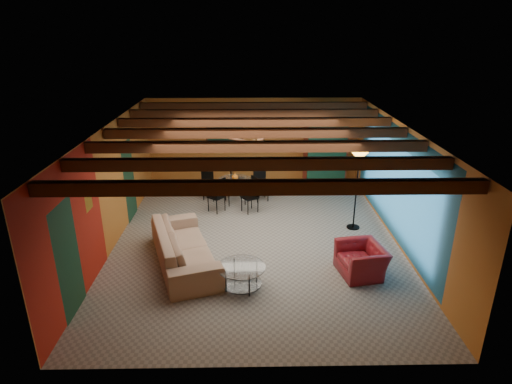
{
  "coord_description": "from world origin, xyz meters",
  "views": [
    {
      "loc": [
        -0.17,
        -8.99,
        4.72
      ],
      "look_at": [
        0.0,
        0.2,
        1.15
      ],
      "focal_mm": 30.15,
      "sensor_mm": 36.0,
      "label": 1
    }
  ],
  "objects_px": {
    "armoire": "(325,153)",
    "floor_lamp": "(356,191)",
    "dining_table": "(235,187)",
    "armchair": "(361,260)",
    "potted_plant": "(328,110)",
    "coffee_table": "(242,277)",
    "sofa": "(184,247)",
    "vase": "(235,167)"
  },
  "relations": [
    {
      "from": "coffee_table",
      "to": "floor_lamp",
      "type": "xyz_separation_m",
      "value": [
        2.75,
        2.58,
        0.75
      ]
    },
    {
      "from": "dining_table",
      "to": "armoire",
      "type": "xyz_separation_m",
      "value": [
        2.75,
        1.35,
        0.58
      ]
    },
    {
      "from": "coffee_table",
      "to": "dining_table",
      "type": "distance_m",
      "value": 4.28
    },
    {
      "from": "potted_plant",
      "to": "coffee_table",
      "type": "bearing_deg",
      "value": -114.11
    },
    {
      "from": "armoire",
      "to": "floor_lamp",
      "type": "xyz_separation_m",
      "value": [
        0.24,
        -3.05,
        -0.08
      ]
    },
    {
      "from": "sofa",
      "to": "dining_table",
      "type": "relative_size",
      "value": 1.44
    },
    {
      "from": "coffee_table",
      "to": "floor_lamp",
      "type": "relative_size",
      "value": 0.47
    },
    {
      "from": "sofa",
      "to": "vase",
      "type": "xyz_separation_m",
      "value": [
        0.98,
        3.34,
        0.67
      ]
    },
    {
      "from": "armchair",
      "to": "armoire",
      "type": "height_order",
      "value": "armoire"
    },
    {
      "from": "floor_lamp",
      "to": "vase",
      "type": "height_order",
      "value": "floor_lamp"
    },
    {
      "from": "sofa",
      "to": "armoire",
      "type": "distance_m",
      "value": 6.03
    },
    {
      "from": "sofa",
      "to": "armoire",
      "type": "xyz_separation_m",
      "value": [
        3.73,
        4.69,
        0.67
      ]
    },
    {
      "from": "vase",
      "to": "dining_table",
      "type": "bearing_deg",
      "value": 0.0
    },
    {
      "from": "coffee_table",
      "to": "vase",
      "type": "relative_size",
      "value": 4.88
    },
    {
      "from": "armchair",
      "to": "vase",
      "type": "height_order",
      "value": "vase"
    },
    {
      "from": "coffee_table",
      "to": "sofa",
      "type": "bearing_deg",
      "value": 142.6
    },
    {
      "from": "sofa",
      "to": "armchair",
      "type": "relative_size",
      "value": 2.82
    },
    {
      "from": "armoire",
      "to": "coffee_table",
      "type": "bearing_deg",
      "value": -128.27
    },
    {
      "from": "armchair",
      "to": "vase",
      "type": "relative_size",
      "value": 5.03
    },
    {
      "from": "sofa",
      "to": "potted_plant",
      "type": "bearing_deg",
      "value": -56.72
    },
    {
      "from": "sofa",
      "to": "vase",
      "type": "relative_size",
      "value": 14.21
    },
    {
      "from": "armoire",
      "to": "dining_table",
      "type": "bearing_deg",
      "value": -167.95
    },
    {
      "from": "sofa",
      "to": "floor_lamp",
      "type": "bearing_deg",
      "value": -85.69
    },
    {
      "from": "sofa",
      "to": "dining_table",
      "type": "distance_m",
      "value": 3.48
    },
    {
      "from": "sofa",
      "to": "potted_plant",
      "type": "height_order",
      "value": "potted_plant"
    },
    {
      "from": "dining_table",
      "to": "potted_plant",
      "type": "xyz_separation_m",
      "value": [
        2.75,
        1.35,
        1.89
      ]
    },
    {
      "from": "sofa",
      "to": "coffee_table",
      "type": "relative_size",
      "value": 2.91
    },
    {
      "from": "dining_table",
      "to": "armoire",
      "type": "height_order",
      "value": "armoire"
    },
    {
      "from": "dining_table",
      "to": "floor_lamp",
      "type": "relative_size",
      "value": 0.95
    },
    {
      "from": "coffee_table",
      "to": "armoire",
      "type": "xyz_separation_m",
      "value": [
        2.52,
        5.62,
        0.83
      ]
    },
    {
      "from": "armchair",
      "to": "potted_plant",
      "type": "bearing_deg",
      "value": 168.04
    },
    {
      "from": "floor_lamp",
      "to": "armchair",
      "type": "bearing_deg",
      "value": -99.21
    },
    {
      "from": "sofa",
      "to": "coffee_table",
      "type": "height_order",
      "value": "sofa"
    },
    {
      "from": "floor_lamp",
      "to": "potted_plant",
      "type": "height_order",
      "value": "potted_plant"
    },
    {
      "from": "floor_lamp",
      "to": "potted_plant",
      "type": "relative_size",
      "value": 3.95
    },
    {
      "from": "dining_table",
      "to": "vase",
      "type": "bearing_deg",
      "value": 0.0
    },
    {
      "from": "armchair",
      "to": "floor_lamp",
      "type": "height_order",
      "value": "floor_lamp"
    },
    {
      "from": "armchair",
      "to": "dining_table",
      "type": "height_order",
      "value": "dining_table"
    },
    {
      "from": "potted_plant",
      "to": "sofa",
      "type": "bearing_deg",
      "value": -128.5
    },
    {
      "from": "sofa",
      "to": "floor_lamp",
      "type": "relative_size",
      "value": 1.36
    },
    {
      "from": "armoire",
      "to": "potted_plant",
      "type": "bearing_deg",
      "value": 0.0
    },
    {
      "from": "armchair",
      "to": "vase",
      "type": "bearing_deg",
      "value": -156.0
    }
  ]
}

